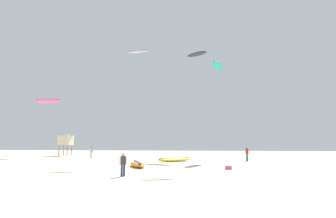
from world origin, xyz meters
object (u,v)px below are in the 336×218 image
object	(u,v)px
kite_grounded_mid	(174,159)
kite_aloft_2	(138,51)
lifeguard_tower	(66,138)
person_foreground	(123,163)
person_midground	(247,153)
person_left	(91,152)
cooler_box	(228,167)
kite_aloft_4	(197,54)
kite_grounded_near	(137,164)
kite_aloft_3	(48,101)
kite_aloft_1	(218,66)

from	to	relation	value
kite_grounded_mid	kite_aloft_2	distance (m)	14.20
lifeguard_tower	person_foreground	bearing A→B (deg)	-54.37
person_midground	kite_aloft_2	distance (m)	18.82
person_left	kite_aloft_2	xyz separation A→B (m)	(8.34, -6.33, 12.66)
cooler_box	kite_aloft_4	bearing A→B (deg)	98.40
lifeguard_tower	person_left	bearing A→B (deg)	-40.44
kite_grounded_near	cooler_box	size ratio (longest dim) A/B	8.13
person_left	kite_grounded_near	world-z (taller)	person_left
person_foreground	kite_grounded_mid	size ratio (longest dim) A/B	0.36
person_left	kite_grounded_mid	distance (m)	13.52
kite_aloft_3	kite_aloft_4	bearing A→B (deg)	-0.48
person_midground	lifeguard_tower	xyz separation A→B (m)	(-29.40, 9.03, 2.00)
kite_aloft_2	person_foreground	bearing A→B (deg)	-80.55
kite_grounded_near	kite_aloft_4	world-z (taller)	kite_aloft_4
person_foreground	person_midground	bearing A→B (deg)	-73.80
kite_aloft_3	lifeguard_tower	bearing A→B (deg)	52.49
person_left	kite_aloft_3	size ratio (longest dim) A/B	0.38
kite_grounded_near	kite_aloft_1	bearing A→B (deg)	52.26
person_foreground	kite_grounded_near	bearing A→B (deg)	-33.29
kite_grounded_mid	kite_aloft_3	xyz separation A→B (m)	(-22.43, 8.24, 9.12)
person_left	kite_aloft_1	bearing A→B (deg)	-60.78
kite_grounded_mid	lifeguard_tower	size ratio (longest dim) A/B	1.08
kite_aloft_4	kite_grounded_near	bearing A→B (deg)	-111.27
person_midground	kite_grounded_mid	xyz separation A→B (m)	(-9.10, -1.99, -0.79)
kite_grounded_near	kite_aloft_4	bearing A→B (deg)	68.73
person_foreground	kite_grounded_mid	world-z (taller)	person_foreground
kite_grounded_mid	kite_aloft_2	world-z (taller)	kite_aloft_2
person_foreground	person_midground	xyz separation A→B (m)	(11.42, 16.04, 0.12)
lifeguard_tower	cooler_box	xyz separation A→B (m)	(25.76, -19.55, -2.89)
person_left	kite_aloft_4	distance (m)	22.41
kite_grounded_near	person_left	bearing A→B (deg)	129.66
person_left	kite_aloft_2	size ratio (longest dim) A/B	0.62
person_left	person_foreground	bearing A→B (deg)	-120.61
person_left	kite_aloft_4	size ratio (longest dim) A/B	0.46
person_foreground	kite_aloft_4	distance (m)	27.58
person_left	lifeguard_tower	xyz separation A→B (m)	(-7.59, 6.47, 2.06)
kite_grounded_near	kite_grounded_mid	world-z (taller)	kite_grounded_mid
kite_grounded_mid	kite_aloft_4	bearing A→B (deg)	69.38
person_left	lifeguard_tower	size ratio (longest dim) A/B	0.41
person_foreground	person_left	size ratio (longest dim) A/B	0.94
kite_aloft_1	person_foreground	bearing A→B (deg)	-114.36
kite_aloft_2	kite_grounded_near	bearing A→B (deg)	-75.25
kite_grounded_mid	person_midground	bearing A→B (deg)	12.32
kite_aloft_2	kite_aloft_4	size ratio (longest dim) A/B	0.74
person_left	lifeguard_tower	distance (m)	10.18
person_foreground	lifeguard_tower	distance (m)	30.92
kite_aloft_2	lifeguard_tower	bearing A→B (deg)	141.23
person_foreground	cooler_box	world-z (taller)	person_foreground
kite_aloft_3	person_left	bearing A→B (deg)	-20.76
person_midground	kite_aloft_3	world-z (taller)	kite_aloft_3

